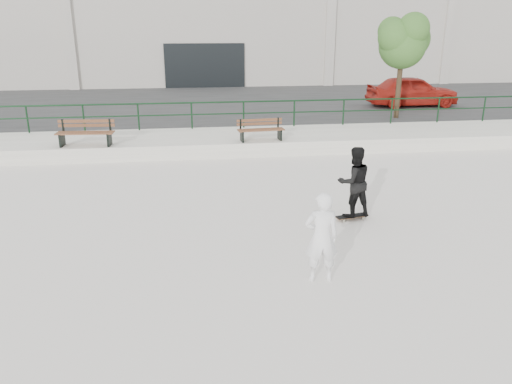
{
  "coord_description": "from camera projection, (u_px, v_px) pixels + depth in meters",
  "views": [
    {
      "loc": [
        -1.08,
        -8.36,
        4.35
      ],
      "look_at": [
        0.31,
        2.0,
        0.81
      ],
      "focal_mm": 35.0,
      "sensor_mm": 36.0,
      "label": 1
    }
  ],
  "objects": [
    {
      "name": "tree",
      "position": [
        403.0,
        40.0,
        20.5
      ],
      "size": [
        2.42,
        2.15,
        4.3
      ],
      "color": "#3F311F",
      "rests_on": "parking_strip"
    },
    {
      "name": "red_car",
      "position": [
        412.0,
        91.0,
        24.27
      ],
      "size": [
        4.36,
        1.78,
        1.48
      ],
      "primitive_type": "imported",
      "rotation": [
        0.0,
        0.0,
        1.58
      ],
      "color": "#AB1E15",
      "rests_on": "parking_strip"
    },
    {
      "name": "commercial_building",
      "position": [
        200.0,
        20.0,
        37.95
      ],
      "size": [
        44.2,
        16.33,
        8.0
      ],
      "color": "beige",
      "rests_on": "ground"
    },
    {
      "name": "seated_skater",
      "position": [
        321.0,
        237.0,
        8.66
      ],
      "size": [
        0.63,
        0.44,
        1.65
      ],
      "primitive_type": "imported",
      "rotation": [
        0.0,
        0.0,
        3.06
      ],
      "color": "white",
      "rests_on": "ground"
    },
    {
      "name": "ground",
      "position": [
        254.0,
        267.0,
        9.38
      ],
      "size": [
        120.0,
        120.0,
        0.0
      ],
      "primitive_type": "plane",
      "color": "silver",
      "rests_on": "ground"
    },
    {
      "name": "ledge",
      "position": [
        221.0,
        142.0,
        18.22
      ],
      "size": [
        30.0,
        3.0,
        0.5
      ],
      "primitive_type": "cube",
      "color": "beige",
      "rests_on": "ground"
    },
    {
      "name": "skateboard",
      "position": [
        352.0,
        216.0,
        11.66
      ],
      "size": [
        0.8,
        0.35,
        0.09
      ],
      "rotation": [
        0.0,
        0.0,
        0.2
      ],
      "color": "black",
      "rests_on": "ground"
    },
    {
      "name": "bench_right",
      "position": [
        261.0,
        130.0,
        17.21
      ],
      "size": [
        1.64,
        0.61,
        0.74
      ],
      "rotation": [
        0.0,
        0.0,
        0.09
      ],
      "color": "#5A2F1F",
      "rests_on": "ledge"
    },
    {
      "name": "parking_strip",
      "position": [
        210.0,
        106.0,
        26.2
      ],
      "size": [
        60.0,
        14.0,
        0.5
      ],
      "primitive_type": "cube",
      "color": "#303030",
      "rests_on": "ground"
    },
    {
      "name": "railing",
      "position": [
        218.0,
        109.0,
        19.12
      ],
      "size": [
        28.0,
        0.06,
        1.03
      ],
      "color": "#123219",
      "rests_on": "ledge"
    },
    {
      "name": "bench_left",
      "position": [
        86.0,
        133.0,
        16.47
      ],
      "size": [
        1.88,
        0.67,
        0.85
      ],
      "rotation": [
        0.0,
        0.0,
        -0.07
      ],
      "color": "#5A2F1F",
      "rests_on": "ledge"
    },
    {
      "name": "standing_skater",
      "position": [
        354.0,
        182.0,
        11.39
      ],
      "size": [
        0.88,
        0.73,
        1.65
      ],
      "primitive_type": "imported",
      "rotation": [
        0.0,
        0.0,
        3.29
      ],
      "color": "black",
      "rests_on": "skateboard"
    }
  ]
}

